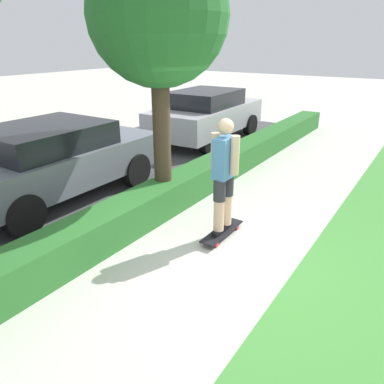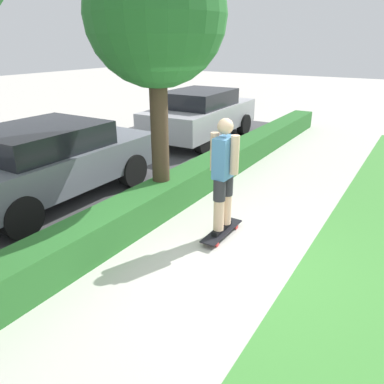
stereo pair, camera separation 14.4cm
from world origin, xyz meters
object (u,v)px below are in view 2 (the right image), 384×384
object	(u,v)px
tree_mid	(156,17)
skater_person	(224,174)
skateboard	(222,231)
parked_car_rear	(201,114)
parked_car_middle	(47,160)

from	to	relation	value
tree_mid	skater_person	bearing A→B (deg)	-104.64
skateboard	skater_person	xyz separation A→B (m)	(0.00, 0.00, 0.95)
skater_person	parked_car_rear	bearing A→B (deg)	33.78
tree_mid	parked_car_middle	xyz separation A→B (m)	(-0.75, 2.08, -2.40)
tree_mid	parked_car_middle	world-z (taller)	tree_mid
parked_car_rear	parked_car_middle	bearing A→B (deg)	177.11
skateboard	tree_mid	size ratio (longest dim) A/B	0.23
skateboard	parked_car_middle	size ratio (longest dim) A/B	0.23
skater_person	parked_car_middle	size ratio (longest dim) A/B	0.42
skateboard	parked_car_middle	bearing A→B (deg)	96.17
skater_person	tree_mid	size ratio (longest dim) A/B	0.41
tree_mid	parked_car_rear	xyz separation A→B (m)	(4.77, 2.01, -2.38)
skateboard	parked_car_rear	distance (m)	6.23
tree_mid	parked_car_rear	size ratio (longest dim) A/B	1.00
skateboard	skater_person	size ratio (longest dim) A/B	0.56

